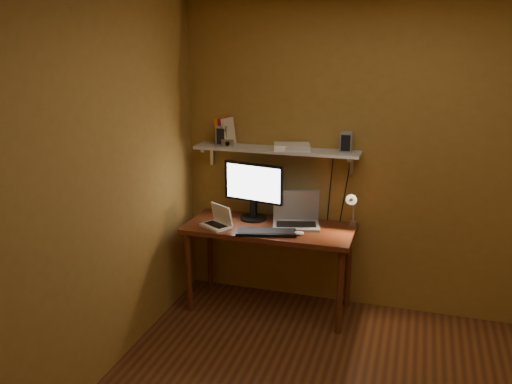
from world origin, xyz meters
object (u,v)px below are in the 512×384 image
(monitor, at_px, (253,188))
(desk_lamp, at_px, (352,205))
(router, at_px, (292,147))
(mouse, at_px, (298,233))
(desk, at_px, (270,236))
(netbook, at_px, (218,220))
(speaker_right, at_px, (346,142))
(shelf_camera, at_px, (227,143))
(keyboard, at_px, (266,232))
(wall_shelf, at_px, (276,150))
(laptop, at_px, (296,216))
(speaker_left, at_px, (222,135))

(monitor, xyz_separation_m, desk_lamp, (0.85, -0.01, -0.07))
(router, bearing_deg, mouse, -65.80)
(desk, relative_size, monitor, 2.57)
(monitor, relative_size, netbook, 1.85)
(speaker_right, height_order, shelf_camera, speaker_right)
(monitor, bearing_deg, keyboard, -46.79)
(desk, xyz_separation_m, mouse, (0.28, -0.14, 0.10))
(mouse, xyz_separation_m, router, (-0.14, 0.31, 0.63))
(desk, distance_m, desk_lamp, 0.73)
(wall_shelf, bearing_deg, keyboard, -86.82)
(laptop, height_order, netbook, laptop)
(laptop, bearing_deg, router, 117.68)
(wall_shelf, relative_size, keyboard, 2.94)
(laptop, bearing_deg, desk_lamp, -11.77)
(desk, height_order, router, router)
(desk, relative_size, netbook, 4.77)
(wall_shelf, height_order, router, router)
(wall_shelf, bearing_deg, shelf_camera, -170.31)
(desk, height_order, speaker_right, speaker_right)
(laptop, relative_size, mouse, 4.96)
(desk_lamp, relative_size, speaker_right, 2.25)
(monitor, bearing_deg, netbook, -119.78)
(router, bearing_deg, shelf_camera, -174.50)
(laptop, relative_size, keyboard, 0.92)
(netbook, distance_m, desk_lamp, 1.11)
(speaker_left, bearing_deg, mouse, -32.48)
(shelf_camera, distance_m, router, 0.55)
(keyboard, relative_size, desk_lamp, 1.27)
(laptop, relative_size, router, 1.50)
(wall_shelf, bearing_deg, speaker_right, 0.87)
(laptop, height_order, keyboard, laptop)
(desk_lamp, xyz_separation_m, speaker_left, (-1.14, 0.06, 0.50))
(netbook, height_order, speaker_right, speaker_right)
(monitor, distance_m, shelf_camera, 0.44)
(speaker_left, bearing_deg, netbook, -86.72)
(mouse, relative_size, desk_lamp, 0.24)
(mouse, xyz_separation_m, desk_lamp, (0.38, 0.26, 0.19))
(wall_shelf, relative_size, mouse, 15.79)
(laptop, distance_m, shelf_camera, 0.84)
(router, bearing_deg, monitor, -173.34)
(mouse, bearing_deg, shelf_camera, 140.75)
(laptop, xyz_separation_m, shelf_camera, (-0.61, 0.02, 0.58))
(monitor, height_order, netbook, monitor)
(netbook, bearing_deg, router, 59.66)
(keyboard, bearing_deg, shelf_camera, 131.24)
(speaker_left, bearing_deg, router, -10.13)
(keyboard, height_order, desk_lamp, desk_lamp)
(netbook, xyz_separation_m, router, (0.54, 0.30, 0.60))
(keyboard, height_order, router, router)
(laptop, bearing_deg, speaker_right, 0.11)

